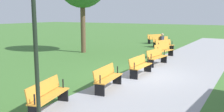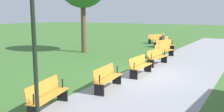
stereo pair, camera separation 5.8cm
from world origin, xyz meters
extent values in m
plane|color=#3D6B2D|center=(0.00, 0.00, 0.00)|extent=(120.00, 120.00, 0.00)
cube|color=#939399|center=(0.00, 1.17, 0.00)|extent=(42.31, 4.34, 0.01)
cube|color=orange|center=(-12.99, -3.95, 0.45)|extent=(1.73, 1.36, 0.04)
cube|color=orange|center=(-13.10, -4.12, 0.69)|extent=(1.55, 1.09, 0.40)
cube|color=black|center=(-13.69, -3.49, 0.21)|extent=(0.26, 0.34, 0.43)
cylinder|color=black|center=(-13.67, -3.47, 0.61)|extent=(0.06, 0.06, 0.30)
cube|color=black|center=(-12.30, -4.42, 0.21)|extent=(0.26, 0.34, 0.43)
cylinder|color=black|center=(-12.29, -4.40, 0.61)|extent=(0.06, 0.06, 0.30)
cube|color=orange|center=(-10.62, -2.56, 0.45)|extent=(1.80, 1.21, 0.04)
cube|color=orange|center=(-10.71, -2.74, 0.69)|extent=(1.64, 0.91, 0.40)
cube|color=black|center=(-11.36, -2.18, 0.21)|extent=(0.22, 0.36, 0.43)
cylinder|color=black|center=(-11.35, -2.16, 0.61)|extent=(0.06, 0.06, 0.30)
cube|color=black|center=(-9.87, -2.94, 0.21)|extent=(0.22, 0.36, 0.43)
cylinder|color=black|center=(-9.86, -2.92, 0.61)|extent=(0.06, 0.06, 0.30)
cube|color=orange|center=(-8.10, -1.45, 0.45)|extent=(1.83, 1.03, 0.04)
cube|color=orange|center=(-8.16, -1.64, 0.69)|extent=(1.72, 0.72, 0.40)
cube|color=black|center=(-8.88, -1.16, 0.21)|extent=(0.19, 0.37, 0.43)
cylinder|color=black|center=(-8.87, -1.14, 0.61)|extent=(0.06, 0.06, 0.30)
cube|color=black|center=(-7.31, -1.74, 0.21)|extent=(0.19, 0.37, 0.43)
cylinder|color=black|center=(-7.30, -1.72, 0.61)|extent=(0.06, 0.06, 0.30)
cube|color=orange|center=(-5.46, -0.65, 0.45)|extent=(1.84, 0.85, 0.04)
cube|color=orange|center=(-5.51, -0.84, 0.69)|extent=(1.77, 0.52, 0.40)
cube|color=black|center=(-6.27, -0.45, 0.21)|extent=(0.15, 0.38, 0.43)
cylinder|color=black|center=(-6.27, -0.43, 0.61)|extent=(0.05, 0.05, 0.30)
cube|color=black|center=(-4.65, -0.84, 0.21)|extent=(0.15, 0.38, 0.43)
cylinder|color=black|center=(-4.64, -0.82, 0.61)|extent=(0.05, 0.05, 0.30)
cube|color=orange|center=(-2.75, -0.16, 0.45)|extent=(1.83, 0.65, 0.04)
cube|color=orange|center=(-2.77, -0.36, 0.69)|extent=(1.79, 0.32, 0.40)
cube|color=black|center=(-3.58, -0.06, 0.21)|extent=(0.10, 0.38, 0.43)
cylinder|color=black|center=(-3.58, -0.04, 0.61)|extent=(0.05, 0.05, 0.30)
cube|color=black|center=(-1.92, -0.26, 0.21)|extent=(0.10, 0.38, 0.43)
cylinder|color=black|center=(-1.92, -0.24, 0.61)|extent=(0.05, 0.05, 0.30)
cube|color=orange|center=(0.00, 0.00, 0.45)|extent=(1.79, 0.44, 0.04)
cube|color=orange|center=(0.00, -0.20, 0.69)|extent=(1.79, 0.10, 0.40)
cube|color=black|center=(-0.84, 0.00, 0.21)|extent=(0.06, 0.37, 0.43)
cylinder|color=black|center=(-0.84, 0.02, 0.61)|extent=(0.04, 0.04, 0.30)
cube|color=black|center=(0.84, 0.00, 0.21)|extent=(0.06, 0.37, 0.43)
cylinder|color=black|center=(0.84, 0.02, 0.61)|extent=(0.04, 0.04, 0.30)
cube|color=orange|center=(2.75, -0.16, 0.45)|extent=(1.83, 0.65, 0.04)
cube|color=orange|center=(2.77, -0.36, 0.69)|extent=(1.79, 0.32, 0.40)
cube|color=black|center=(1.92, -0.26, 0.21)|extent=(0.10, 0.38, 0.43)
cylinder|color=black|center=(1.92, -0.24, 0.61)|extent=(0.05, 0.05, 0.30)
cube|color=black|center=(3.58, -0.06, 0.21)|extent=(0.10, 0.38, 0.43)
cylinder|color=black|center=(3.58, -0.04, 0.61)|extent=(0.05, 0.05, 0.30)
cube|color=orange|center=(5.46, -0.65, 0.45)|extent=(1.84, 0.85, 0.04)
cube|color=orange|center=(5.51, -0.84, 0.69)|extent=(1.77, 0.52, 0.40)
cube|color=black|center=(4.65, -0.84, 0.21)|extent=(0.15, 0.38, 0.43)
cylinder|color=black|center=(4.64, -0.82, 0.61)|extent=(0.05, 0.05, 0.30)
cylinder|color=black|center=(6.27, -0.43, 0.61)|extent=(0.05, 0.05, 0.30)
cube|color=#2D3347|center=(-10.65, -2.56, 0.70)|extent=(0.38, 0.32, 0.50)
sphere|color=tan|center=(-10.64, -2.55, 1.09)|extent=(0.22, 0.22, 0.22)
cylinder|color=#23232D|center=(-10.65, -2.36, 0.43)|extent=(0.28, 0.38, 0.13)
cylinder|color=#23232D|center=(-10.56, -2.20, 0.21)|extent=(0.15, 0.15, 0.43)
cylinder|color=#23232D|center=(-10.49, -2.45, 0.43)|extent=(0.28, 0.38, 0.13)
cylinder|color=#23232D|center=(-10.40, -2.28, 0.21)|extent=(0.15, 0.15, 0.43)
cylinder|color=brown|center=(-4.58, -6.70, 1.98)|extent=(0.36, 0.36, 3.95)
cylinder|color=black|center=(6.78, 0.25, 1.86)|extent=(0.10, 0.10, 3.71)
camera|label=1|loc=(10.91, 4.62, 2.89)|focal=40.63mm
camera|label=2|loc=(10.88, 4.67, 2.89)|focal=40.63mm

